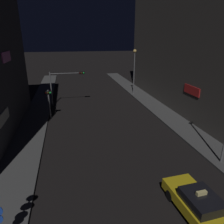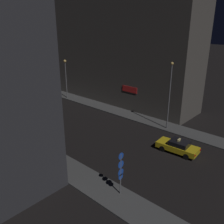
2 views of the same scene
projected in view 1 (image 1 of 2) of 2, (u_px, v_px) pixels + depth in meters
The scene contains 7 objects.
sidewalk_left at pixel (36, 118), 24.47m from camera, with size 2.83×58.15×0.18m, color #4C4C4C.
sidewalk_right at pixel (159, 109), 27.51m from camera, with size 2.83×58.15×0.18m, color #4C4C4C.
building_facade_right at pixel (198, 27), 26.19m from camera, with size 7.20×29.18×20.26m.
taxi at pixel (199, 205), 10.93m from camera, with size 2.07×4.55×1.62m.
traffic_light_overhead at pixel (65, 81), 28.43m from camera, with size 4.69×0.42×4.64m.
traffic_light_left_kerb at pixel (49, 98), 23.83m from camera, with size 0.80×0.42×3.35m.
street_lamp_far_block at pixel (134, 64), 33.31m from camera, with size 0.52×0.52×7.01m.
Camera 1 is at (-3.81, 2.90, 8.95)m, focal length 33.73 mm.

